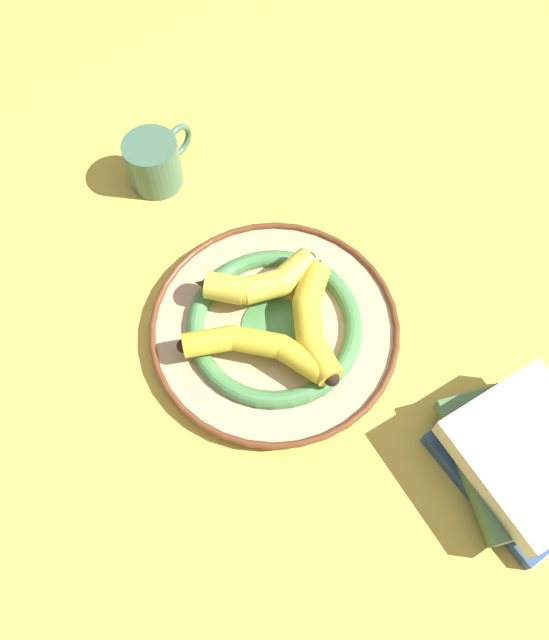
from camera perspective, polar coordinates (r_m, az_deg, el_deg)
ground_plane at (r=0.87m, az=-1.55°, el=-0.92°), size 2.80×2.80×0.00m
decorative_bowl at (r=0.85m, az=0.00°, el=-0.66°), size 0.34×0.34×0.03m
banana_a at (r=0.84m, az=-1.42°, el=3.41°), size 0.08×0.18×0.04m
banana_b at (r=0.82m, az=3.50°, el=0.04°), size 0.18×0.09×0.04m
banana_c at (r=0.80m, az=-1.51°, el=-2.57°), size 0.14×0.18×0.03m
book_stack at (r=0.82m, az=21.69°, el=-11.87°), size 0.21×0.18×0.08m
coffee_mug at (r=1.00m, az=-10.90°, el=14.05°), size 0.09×0.12×0.08m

